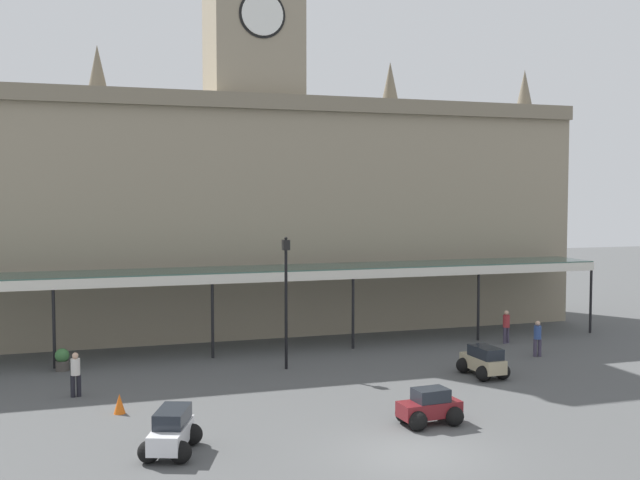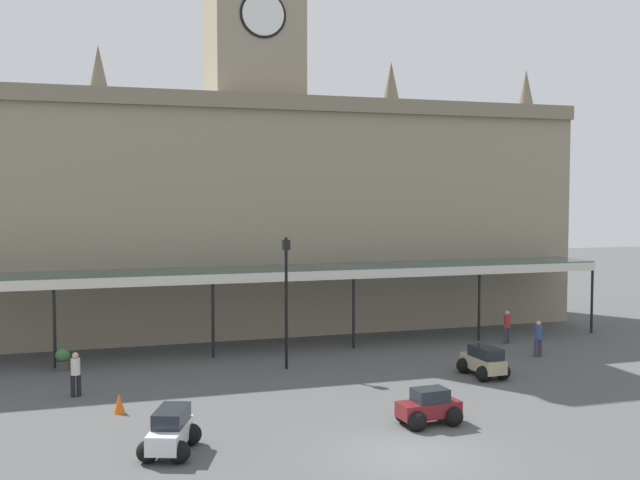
{
  "view_description": "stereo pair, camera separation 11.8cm",
  "coord_description": "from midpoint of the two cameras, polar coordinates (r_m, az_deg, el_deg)",
  "views": [
    {
      "loc": [
        -8.87,
        -19.19,
        7.51
      ],
      "look_at": [
        0.0,
        8.97,
        5.72
      ],
      "focal_mm": 41.56,
      "sensor_mm": 36.0,
      "label": 1
    },
    {
      "loc": [
        -8.76,
        -19.22,
        7.51
      ],
      "look_at": [
        0.0,
        8.97,
        5.72
      ],
      "focal_mm": 41.56,
      "sensor_mm": 36.0,
      "label": 2
    }
  ],
  "objects": [
    {
      "name": "ground_plane",
      "position": [
        22.43,
        7.25,
        -16.12
      ],
      "size": [
        140.0,
        140.0,
        0.0
      ],
      "primitive_type": "plane",
      "color": "#4E4F4F"
    },
    {
      "name": "station_building",
      "position": [
        41.52,
        -5.01,
        2.77
      ],
      "size": [
        36.57,
        6.72,
        20.45
      ],
      "color": "gray",
      "rests_on": "ground"
    },
    {
      "name": "entrance_canopy",
      "position": [
        36.28,
        -3.11,
        -2.39
      ],
      "size": [
        34.58,
        3.26,
        3.95
      ],
      "color": "#38564C",
      "rests_on": "ground"
    },
    {
      "name": "car_beige_estate",
      "position": [
        31.79,
        12.59,
        -9.23
      ],
      "size": [
        1.59,
        2.28,
        1.27
      ],
      "color": "tan",
      "rests_on": "ground"
    },
    {
      "name": "car_white_estate",
      "position": [
        22.68,
        -11.29,
        -14.43
      ],
      "size": [
        2.01,
        2.42,
        1.27
      ],
      "color": "silver",
      "rests_on": "ground"
    },
    {
      "name": "car_maroon_sedan",
      "position": [
        25.1,
        8.52,
        -12.77
      ],
      "size": [
        2.11,
        1.61,
        1.19
      ],
      "color": "maroon",
      "rests_on": "ground"
    },
    {
      "name": "pedestrian_near_entrance",
      "position": [
        36.14,
        16.54,
        -7.19
      ],
      "size": [
        0.38,
        0.34,
        1.67
      ],
      "color": "#3F384C",
      "rests_on": "ground"
    },
    {
      "name": "pedestrian_crossing_forecourt",
      "position": [
        38.88,
        14.29,
        -6.4
      ],
      "size": [
        0.38,
        0.34,
        1.67
      ],
      "color": "#3F384C",
      "rests_on": "ground"
    },
    {
      "name": "pedestrian_beside_cars",
      "position": [
        29.42,
        -18.19,
        -9.67
      ],
      "size": [
        0.38,
        0.34,
        1.67
      ],
      "color": "black",
      "rests_on": "ground"
    },
    {
      "name": "victorian_lamppost",
      "position": [
        31.88,
        -2.51,
        -3.75
      ],
      "size": [
        0.3,
        0.3,
        5.73
      ],
      "color": "black",
      "rests_on": "ground"
    },
    {
      "name": "traffic_cone",
      "position": [
        26.97,
        -15.08,
        -12.06
      ],
      "size": [
        0.4,
        0.4,
        0.69
      ],
      "primitive_type": "cone",
      "color": "orange",
      "rests_on": "ground"
    },
    {
      "name": "planter_forecourt_centre",
      "position": [
        33.92,
        -19.1,
        -8.66
      ],
      "size": [
        0.6,
        0.6,
        0.96
      ],
      "color": "#47423D",
      "rests_on": "ground"
    }
  ]
}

